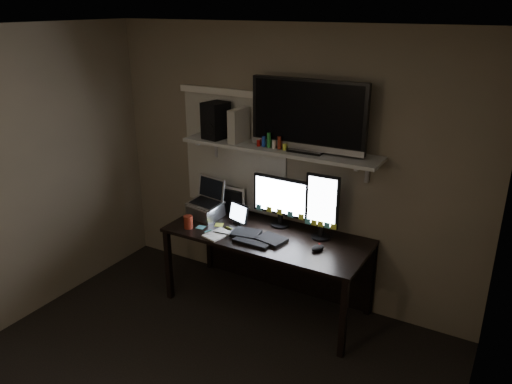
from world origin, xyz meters
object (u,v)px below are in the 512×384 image
Objects in this scene: keyboard at (258,237)px; monitor_landscape at (281,201)px; mouse at (318,248)px; cup at (188,222)px; speaker at (216,120)px; tablet at (239,214)px; game_console at (239,125)px; laptop at (205,200)px; monitor_portrait at (322,207)px; tv at (308,116)px; desk at (273,247)px.

monitor_landscape is at bearing 83.42° from keyboard.
monitor_landscape is 0.61m from mouse.
keyboard is 4.24× the size of cup.
mouse is 1.47m from speaker.
tablet is at bearing 40.45° from cup.
keyboard is at bearing -36.44° from game_console.
speaker is (0.05, 0.15, 0.73)m from laptop.
cup is (-0.35, -0.30, -0.04)m from tablet.
game_console is 0.24m from speaker.
keyboard is 0.69m from laptop.
monitor_portrait is 1.99× the size of game_console.
monitor_landscape is 1.65× the size of speaker.
monitor_portrait is at bearing 0.70° from game_console.
mouse is (0.49, -0.29, -0.22)m from monitor_landscape.
keyboard is at bearing -135.73° from tv.
tablet is at bearing -169.07° from tv.
desk is at bearing 4.11° from speaker.
tablet is 0.47m from cup.
desk is 0.43m from monitor_landscape.
mouse is (0.54, 0.04, 0.01)m from keyboard.
desk is 1.81× the size of tv.
tablet is 0.88m from speaker.
mouse is 0.41× the size of game_console.
tablet is at bearing -154.36° from monitor_landscape.
game_console is at bearing -177.73° from mouse.
speaker is (-0.65, -0.04, 0.68)m from monitor_landscape.
keyboard is (-0.04, -0.33, -0.22)m from monitor_landscape.
monitor_portrait is 1.03m from game_console.
speaker reaches higher than laptop.
monitor_landscape is 1.50× the size of laptop.
cup is at bearing -162.00° from monitor_portrait.
cup is at bearing -156.81° from tv.
game_console reaches higher than laptop.
tablet is (-0.30, 0.17, 0.09)m from keyboard.
monitor_portrait reaches higher than desk.
monitor_landscape reaches higher than keyboard.
desk is 15.23× the size of cup.
tv reaches higher than monitor_portrait.
laptop reaches higher than tablet.
speaker is at bearing -175.38° from monitor_landscape.
cup is 0.36× the size of speaker.
keyboard reaches higher than desk.
tablet is at bearing -171.02° from mouse.
game_console is at bearing 10.30° from speaker.
mouse is 0.12× the size of tv.
speaker reaches higher than cup.
laptop is 1.30m from tv.
monitor_landscape is 4.46× the size of mouse.
monitor_landscape is at bearing 167.57° from mouse.
desk is at bearing 177.88° from mouse.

